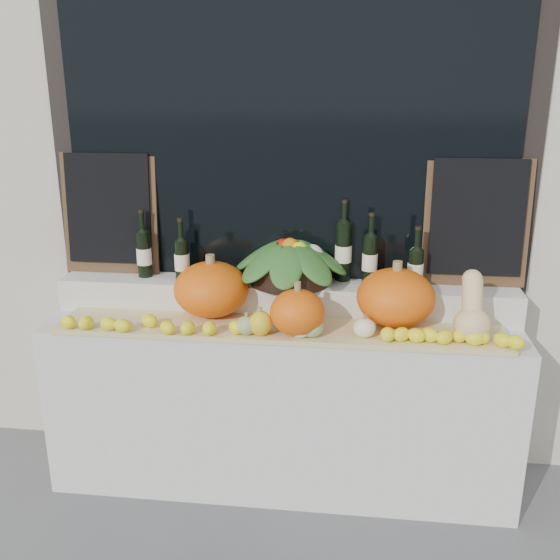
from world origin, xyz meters
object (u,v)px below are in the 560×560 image
(pumpkin_left, at_px, (211,289))
(wine_bottle_tall, at_px, (343,251))
(butternut_squash, at_px, (472,313))
(pumpkin_right, at_px, (396,297))
(produce_bowl, at_px, (290,261))

(pumpkin_left, distance_m, wine_bottle_tall, 0.69)
(butternut_squash, bearing_deg, pumpkin_right, 160.19)
(pumpkin_right, height_order, produce_bowl, produce_bowl)
(butternut_squash, xyz_separation_m, wine_bottle_tall, (-0.58, 0.36, 0.17))
(pumpkin_left, xyz_separation_m, pumpkin_right, (0.88, -0.02, 0.00))
(pumpkin_left, bearing_deg, butternut_squash, -6.48)
(pumpkin_right, bearing_deg, pumpkin_left, 178.75)
(pumpkin_right, relative_size, butternut_squash, 1.23)
(butternut_squash, bearing_deg, wine_bottle_tall, 148.06)
(pumpkin_left, height_order, produce_bowl, produce_bowl)
(pumpkin_right, bearing_deg, produce_bowl, 162.32)
(wine_bottle_tall, bearing_deg, produce_bowl, -162.68)
(butternut_squash, bearing_deg, produce_bowl, 161.48)
(produce_bowl, height_order, wine_bottle_tall, wine_bottle_tall)
(produce_bowl, bearing_deg, wine_bottle_tall, 17.32)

